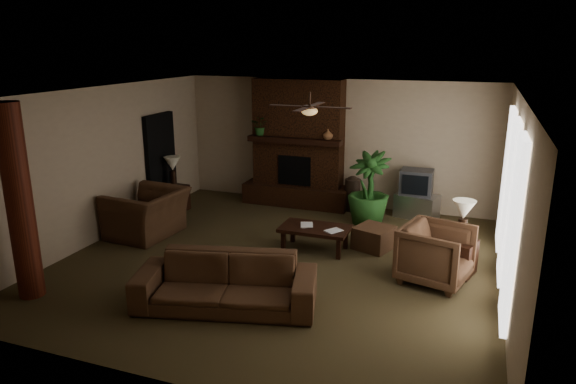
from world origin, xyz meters
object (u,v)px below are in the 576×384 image
at_px(armchair_right, 436,252).
at_px(floor_vase, 353,191).
at_px(coffee_table, 315,230).
at_px(armchair_left, 147,206).
at_px(floor_plant, 368,204).
at_px(side_table_right, 458,257).
at_px(lamp_right, 464,213).
at_px(lamp_left, 173,166).
at_px(side_table_left, 174,198).
at_px(tv_stand, 417,206).
at_px(sofa, 226,274).
at_px(log_column, 19,203).
at_px(ottoman, 374,238).

xyz_separation_m(armchair_right, floor_vase, (-2.03, 3.08, -0.06)).
height_order(coffee_table, floor_vase, floor_vase).
height_order(armchair_left, floor_vase, armchair_left).
bearing_deg(floor_plant, coffee_table, -109.01).
bearing_deg(floor_vase, side_table_right, -48.51).
relative_size(armchair_left, lamp_right, 2.07).
distance_m(lamp_left, side_table_right, 6.15).
height_order(floor_vase, side_table_left, floor_vase).
bearing_deg(coffee_table, side_table_right, -3.66).
bearing_deg(side_table_left, tv_stand, 14.86).
height_order(floor_vase, lamp_left, lamp_left).
relative_size(sofa, floor_vase, 3.21).
relative_size(sofa, floor_plant, 1.67).
xyz_separation_m(log_column, ottoman, (4.32, 3.50, -1.20)).
xyz_separation_m(floor_plant, lamp_left, (-4.15, -0.58, 0.59)).
bearing_deg(ottoman, side_table_left, 171.34).
xyz_separation_m(armchair_left, floor_plant, (3.79, 2.10, -0.17)).
relative_size(coffee_table, lamp_left, 1.85).
height_order(coffee_table, ottoman, coffee_table).
bearing_deg(armchair_right, log_column, 128.54).
bearing_deg(armchair_left, sofa, 56.88).
bearing_deg(side_table_right, armchair_right, -124.88).
distance_m(armchair_right, floor_plant, 2.76).
bearing_deg(sofa, tv_stand, 53.54).
bearing_deg(side_table_right, lamp_left, 167.89).
bearing_deg(floor_plant, side_table_right, -45.56).
relative_size(tv_stand, side_table_left, 1.55).
distance_m(tv_stand, side_table_left, 5.20).
bearing_deg(armchair_right, tv_stand, 26.04).
xyz_separation_m(armchair_right, lamp_right, (0.33, 0.49, 0.51)).
relative_size(armchair_left, side_table_right, 2.44).
distance_m(floor_plant, lamp_right, 2.66).
xyz_separation_m(log_column, lamp_right, (5.80, 2.97, -0.40)).
distance_m(log_column, floor_plant, 6.27).
bearing_deg(floor_plant, armchair_left, -151.07).
xyz_separation_m(coffee_table, floor_vase, (0.08, 2.48, 0.06)).
xyz_separation_m(armchair_right, coffee_table, (-2.11, 0.60, -0.12)).
height_order(side_table_left, lamp_left, lamp_left).
distance_m(armchair_left, floor_plant, 4.34).
xyz_separation_m(coffee_table, lamp_left, (-3.56, 1.13, 0.63)).
height_order(lamp_left, lamp_right, same).
distance_m(log_column, coffee_table, 4.66).
bearing_deg(side_table_right, log_column, -153.24).
distance_m(side_table_left, lamp_right, 6.17).
xyz_separation_m(sofa, armchair_left, (-2.66, 2.02, 0.10)).
height_order(sofa, armchair_right, armchair_right).
distance_m(sofa, ottoman, 3.23).
distance_m(floor_plant, side_table_right, 2.61).
distance_m(armchair_right, lamp_right, 0.78).
height_order(sofa, ottoman, sofa).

